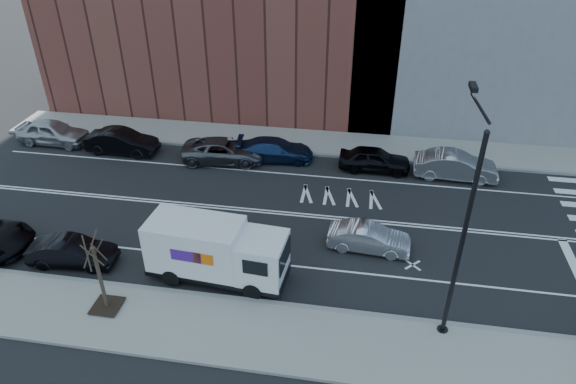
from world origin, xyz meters
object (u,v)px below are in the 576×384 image
(far_parked_a, at_px, (53,132))
(fedex_van, at_px, (216,251))
(far_parked_b, at_px, (122,142))
(driving_sedan, at_px, (369,238))

(far_parked_a, bearing_deg, fedex_van, -125.63)
(fedex_van, distance_m, far_parked_b, 14.65)
(far_parked_b, relative_size, driving_sedan, 1.19)
(far_parked_b, height_order, driving_sedan, far_parked_b)
(far_parked_a, bearing_deg, driving_sedan, -108.88)
(far_parked_b, bearing_deg, fedex_van, -137.26)
(far_parked_a, xyz_separation_m, far_parked_b, (5.24, -0.52, -0.05))
(far_parked_a, relative_size, driving_sedan, 1.22)
(far_parked_a, height_order, driving_sedan, far_parked_a)
(fedex_van, xyz_separation_m, far_parked_b, (-9.65, 10.99, -0.74))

